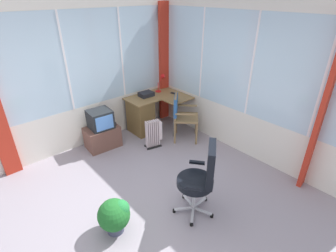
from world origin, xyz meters
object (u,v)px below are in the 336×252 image
at_px(office_chair, 202,176).
at_px(space_heater, 154,133).
at_px(desk, 143,114).
at_px(tv_on_stand, 102,131).
at_px(tv_remote, 174,93).
at_px(paper_tray, 146,94).
at_px(wooden_armchair, 180,112).
at_px(desk_lamp, 162,80).
at_px(potted_plant, 115,215).

bearing_deg(office_chair, space_heater, 71.36).
bearing_deg(space_heater, desk, 71.81).
bearing_deg(tv_on_stand, space_heater, -41.08).
distance_m(desk, tv_on_stand, 0.99).
bearing_deg(space_heater, tv_remote, 25.43).
xyz_separation_m(desk, office_chair, (-0.82, -2.45, 0.22)).
height_order(paper_tray, office_chair, office_chair).
xyz_separation_m(paper_tray, tv_on_stand, (-1.16, -0.07, -0.46)).
distance_m(desk, space_heater, 0.71).
distance_m(wooden_armchair, tv_on_stand, 1.61).
relative_size(office_chair, space_heater, 1.91).
height_order(wooden_armchair, tv_on_stand, wooden_armchair).
bearing_deg(office_chair, desk, 71.48).
bearing_deg(tv_remote, wooden_armchair, -137.76).
xyz_separation_m(paper_tray, space_heater, (-0.39, -0.74, -0.52)).
bearing_deg(desk_lamp, tv_on_stand, -177.79).
bearing_deg(tv_remote, paper_tray, 134.77).
height_order(office_chair, space_heater, office_chair).
relative_size(tv_on_stand, potted_plant, 1.62).
xyz_separation_m(desk_lamp, space_heater, (-0.85, -0.74, -0.74)).
distance_m(desk_lamp, office_chair, 2.94).
bearing_deg(potted_plant, paper_tray, 44.61).
height_order(tv_remote, potted_plant, tv_remote).
xyz_separation_m(desk_lamp, wooden_armchair, (-0.23, -0.84, -0.41)).
bearing_deg(desk, wooden_armchair, -62.65).
relative_size(tv_on_stand, space_heater, 1.37).
bearing_deg(wooden_armchair, desk, 117.35).
distance_m(paper_tray, office_chair, 2.72).
relative_size(desk_lamp, paper_tray, 1.36).
height_order(wooden_armchair, space_heater, wooden_armchair).
bearing_deg(potted_plant, tv_remote, 33.74).
relative_size(tv_remote, paper_tray, 0.50).
bearing_deg(desk, tv_on_stand, 179.31).
bearing_deg(potted_plant, office_chair, -24.57).
bearing_deg(wooden_armchair, office_chair, -125.88).
bearing_deg(space_heater, paper_tray, 62.07).
height_order(desk, paper_tray, paper_tray).
xyz_separation_m(tv_remote, space_heater, (-0.94, -0.45, -0.48)).
height_order(office_chair, tv_on_stand, office_chair).
xyz_separation_m(wooden_armchair, space_heater, (-0.61, 0.11, -0.33)).
relative_size(desk, tv_remote, 8.06).
bearing_deg(potted_plant, desk_lamp, 38.91).
height_order(desk, potted_plant, desk).
distance_m(tv_remote, office_chair, 2.72).
height_order(tv_on_stand, potted_plant, tv_on_stand).
bearing_deg(desk_lamp, paper_tray, 179.70).
relative_size(wooden_armchair, potted_plant, 1.99).
xyz_separation_m(desk_lamp, tv_remote, (0.09, -0.29, -0.26)).
height_order(tv_on_stand, space_heater, tv_on_stand).
height_order(desk_lamp, wooden_armchair, desk_lamp).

